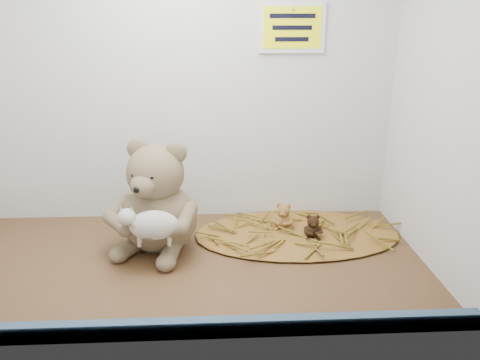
{
  "coord_description": "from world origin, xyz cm",
  "views": [
    {
      "loc": [
        9.14,
        -103.72,
        57.2
      ],
      "look_at": [
        14.47,
        2.45,
        20.53
      ],
      "focal_mm": 35.0,
      "sensor_mm": 36.0,
      "label": 1
    }
  ],
  "objects_px": {
    "main_teddy": "(158,196)",
    "toy_lamb": "(154,225)",
    "mini_teddy_brown": "(313,225)",
    "mini_teddy_tan": "(283,215)"
  },
  "relations": [
    {
      "from": "main_teddy",
      "to": "mini_teddy_tan",
      "type": "distance_m",
      "value": 0.36
    },
    {
      "from": "mini_teddy_tan",
      "to": "mini_teddy_brown",
      "type": "height_order",
      "value": "mini_teddy_tan"
    },
    {
      "from": "mini_teddy_tan",
      "to": "mini_teddy_brown",
      "type": "bearing_deg",
      "value": -23.97
    },
    {
      "from": "toy_lamb",
      "to": "mini_teddy_brown",
      "type": "distance_m",
      "value": 0.43
    },
    {
      "from": "main_teddy",
      "to": "toy_lamb",
      "type": "xyz_separation_m",
      "value": [
        0.0,
        -0.1,
        -0.03
      ]
    },
    {
      "from": "main_teddy",
      "to": "mini_teddy_tan",
      "type": "relative_size",
      "value": 3.97
    },
    {
      "from": "mini_teddy_tan",
      "to": "toy_lamb",
      "type": "bearing_deg",
      "value": -132.75
    },
    {
      "from": "mini_teddy_brown",
      "to": "toy_lamb",
      "type": "bearing_deg",
      "value": -159.4
    },
    {
      "from": "main_teddy",
      "to": "mini_teddy_brown",
      "type": "distance_m",
      "value": 0.42
    },
    {
      "from": "main_teddy",
      "to": "mini_teddy_brown",
      "type": "relative_size",
      "value": 4.48
    }
  ]
}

